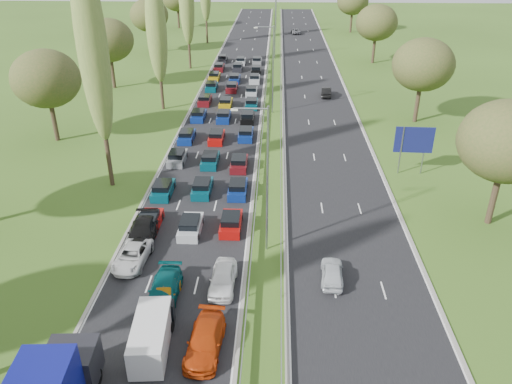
{
  "coord_description": "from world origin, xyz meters",
  "views": [
    {
      "loc": [
        5.08,
        9.13,
        22.7
      ],
      "look_at": [
        3.33,
        50.1,
        1.5
      ],
      "focal_mm": 35.0,
      "sensor_mm": 36.0,
      "label": 1
    }
  ],
  "objects_px": {
    "near_car_2": "(132,256)",
    "white_van_rear": "(152,334)",
    "direction_sign": "(414,142)",
    "near_car_3": "(143,232)"
  },
  "relations": [
    {
      "from": "near_car_2",
      "to": "white_van_rear",
      "type": "bearing_deg",
      "value": -63.89
    },
    {
      "from": "near_car_2",
      "to": "near_car_3",
      "type": "relative_size",
      "value": 0.87
    },
    {
      "from": "white_van_rear",
      "to": "direction_sign",
      "type": "bearing_deg",
      "value": 45.97
    },
    {
      "from": "white_van_rear",
      "to": "direction_sign",
      "type": "xyz_separation_m",
      "value": [
        21.65,
        26.23,
        2.51
      ]
    },
    {
      "from": "near_car_2",
      "to": "near_car_3",
      "type": "xyz_separation_m",
      "value": [
        -0.0,
        3.24,
        0.13
      ]
    },
    {
      "from": "near_car_3",
      "to": "white_van_rear",
      "type": "xyz_separation_m",
      "value": [
        3.56,
        -11.97,
        0.25
      ]
    },
    {
      "from": "near_car_2",
      "to": "white_van_rear",
      "type": "relative_size",
      "value": 0.93
    },
    {
      "from": "near_car_3",
      "to": "direction_sign",
      "type": "xyz_separation_m",
      "value": [
        25.21,
        14.27,
        2.75
      ]
    },
    {
      "from": "near_car_3",
      "to": "white_van_rear",
      "type": "distance_m",
      "value": 12.49
    },
    {
      "from": "direction_sign",
      "to": "near_car_2",
      "type": "bearing_deg",
      "value": -145.23
    }
  ]
}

